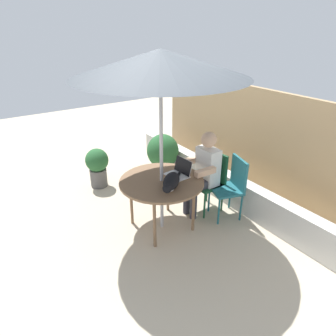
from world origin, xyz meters
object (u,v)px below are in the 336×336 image
at_px(patio_table, 162,184).
at_px(person_seated, 204,169).
at_px(potted_plant_near_fence, 163,154).
at_px(laptop, 180,171).
at_px(potted_plant_by_chair, 97,166).
at_px(patio_umbrella, 160,63).
at_px(chair_empty, 232,183).
at_px(chair_occupied, 211,177).
at_px(cat, 171,182).

height_order(patio_table, person_seated, person_seated).
height_order(person_seated, potted_plant_near_fence, person_seated).
relative_size(laptop, potted_plant_by_chair, 0.46).
height_order(patio_umbrella, chair_empty, patio_umbrella).
relative_size(chair_empty, potted_plant_near_fence, 1.12).
bearing_deg(chair_occupied, person_seated, -90.00).
xyz_separation_m(chair_empty, potted_plant_by_chair, (-1.91, -1.23, -0.14)).
distance_m(patio_table, potted_plant_by_chair, 1.64).
relative_size(person_seated, potted_plant_by_chair, 1.81).
relative_size(person_seated, cat, 2.34).
relative_size(chair_occupied, potted_plant_by_chair, 1.31).
xyz_separation_m(chair_occupied, potted_plant_near_fence, (-1.31, 0.00, -0.09)).
bearing_deg(patio_umbrella, chair_occupied, 90.00).
bearing_deg(laptop, patio_umbrella, -91.07).
bearing_deg(chair_occupied, potted_plant_by_chair, -144.78).
distance_m(patio_umbrella, laptop, 1.41).
height_order(cat, potted_plant_near_fence, cat).
bearing_deg(patio_umbrella, potted_plant_by_chair, -170.80).
relative_size(patio_table, laptop, 3.49).
height_order(patio_table, chair_occupied, chair_occupied).
distance_m(patio_table, laptop, 0.31).
bearing_deg(chair_occupied, potted_plant_near_fence, 179.86).
xyz_separation_m(patio_table, chair_occupied, (0.00, 0.87, -0.14)).
height_order(person_seated, potted_plant_by_chair, person_seated).
relative_size(patio_umbrella, chair_occupied, 2.60).
distance_m(chair_occupied, potted_plant_by_chair, 1.96).
bearing_deg(potted_plant_by_chair, chair_occupied, 35.22).
relative_size(chair_empty, person_seated, 0.72).
distance_m(patio_table, cat, 0.28).
distance_m(cat, potted_plant_by_chair, 1.90).
relative_size(chair_empty, potted_plant_by_chair, 1.31).
distance_m(person_seated, laptop, 0.43).
distance_m(patio_umbrella, person_seated, 1.63).
bearing_deg(patio_umbrella, patio_table, 0.00).
relative_size(chair_occupied, potted_plant_near_fence, 1.12).
bearing_deg(person_seated, laptop, -89.26).
xyz_separation_m(person_seated, laptop, (0.01, -0.42, 0.09)).
bearing_deg(cat, patio_table, 175.35).
xyz_separation_m(person_seated, potted_plant_by_chair, (-1.60, -0.97, -0.31)).
xyz_separation_m(patio_umbrella, chair_occupied, (0.00, 0.87, -1.64)).
height_order(patio_table, cat, cat).
bearing_deg(laptop, person_seated, 90.74).
distance_m(laptop, potted_plant_near_fence, 1.48).
relative_size(patio_umbrella, chair_empty, 2.60).
height_order(chair_empty, person_seated, person_seated).
distance_m(chair_occupied, person_seated, 0.23).
relative_size(patio_table, chair_occupied, 1.24).
distance_m(laptop, potted_plant_by_chair, 1.74).
xyz_separation_m(patio_umbrella, laptop, (0.01, 0.29, -1.38)).
bearing_deg(potted_plant_by_chair, laptop, 18.94).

